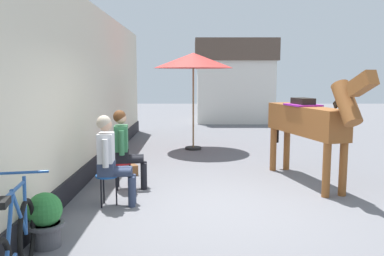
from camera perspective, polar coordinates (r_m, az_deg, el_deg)
The scene contains 11 objects.
ground_plane at distance 9.08m, azimuth 2.49°, elevation -5.11°, with size 40.00×40.00×0.00m, color slate.
pub_facade_wall at distance 7.67m, azimuth -16.32°, elevation 3.89°, with size 0.34×14.00×3.40m.
distant_cottage at distance 17.57m, azimuth 5.77°, elevation 6.81°, with size 3.40×2.60×3.50m.
seated_visitor_near at distance 6.16m, azimuth -11.79°, elevation -3.89°, with size 0.61×0.49×1.39m.
seated_visitor_far at distance 7.05m, azimuth -9.76°, elevation -2.44°, with size 0.61×0.49×1.39m.
saddled_horse_center at distance 7.56m, azimuth 16.10°, elevation 0.97°, with size 1.03×2.93×2.06m.
flower_planter_nearest at distance 5.02m, azimuth -20.47°, elevation -12.05°, with size 0.43×0.43×0.64m.
flower_planter_farthest at distance 8.74m, azimuth -11.33°, elevation -3.51°, with size 0.43×0.43×0.64m.
leaning_bicycle at distance 4.12m, azimuth -24.16°, elevation -15.64°, with size 0.54×1.74×1.02m.
cafe_parasol at distance 10.68m, azimuth -0.06°, elevation 9.52°, with size 2.10×2.10×2.58m.
satchel_bag at distance 8.18m, azimuth -8.61°, elevation -5.88°, with size 0.28×0.12×0.20m, color brown.
Camera 1 is at (-0.43, -5.86, 1.97)m, focal length 37.38 mm.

